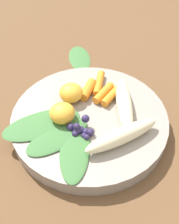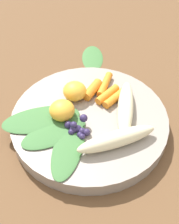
{
  "view_description": "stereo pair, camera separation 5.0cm",
  "coord_description": "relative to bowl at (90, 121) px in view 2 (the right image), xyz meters",
  "views": [
    {
      "loc": [
        -0.31,
        0.16,
        0.4
      ],
      "look_at": [
        0.0,
        0.0,
        0.04
      ],
      "focal_mm": 44.96,
      "sensor_mm": 36.0,
      "label": 1
    },
    {
      "loc": [
        -0.33,
        0.11,
        0.4
      ],
      "look_at": [
        0.0,
        0.0,
        0.04
      ],
      "focal_mm": 44.96,
      "sensor_mm": 36.0,
      "label": 2
    }
  ],
  "objects": [
    {
      "name": "kale_leaf_stray",
      "position": [
        0.2,
        -0.08,
        -0.01
      ],
      "size": [
        0.11,
        0.08,
        0.01
      ],
      "primitive_type": "ellipsoid",
      "rotation": [
        0.0,
        0.0,
        5.98
      ],
      "color": "#3D7038",
      "rests_on": "ground_plane"
    },
    {
      "name": "carrot_rear",
      "position": [
        0.06,
        -0.02,
        0.02
      ],
      "size": [
        0.05,
        0.05,
        0.02
      ],
      "primitive_type": "cylinder",
      "rotation": [
        0.0,
        1.57,
        5.44
      ],
      "color": "orange",
      "rests_on": "bowl"
    },
    {
      "name": "bowl",
      "position": [
        0.0,
        0.0,
        0.0
      ],
      "size": [
        0.28,
        0.28,
        0.03
      ],
      "primitive_type": "cylinder",
      "color": "gray",
      "rests_on": "ground_plane"
    },
    {
      "name": "orange_segment_far",
      "position": [
        0.05,
        0.01,
        0.03
      ],
      "size": [
        0.04,
        0.04,
        0.03
      ],
      "primitive_type": "ellipsoid",
      "color": "#F4A833",
      "rests_on": "bowl"
    },
    {
      "name": "blueberry_pile",
      "position": [
        -0.03,
        0.03,
        0.02
      ],
      "size": [
        0.04,
        0.04,
        0.03
      ],
      "color": "#2D234C",
      "rests_on": "bowl"
    },
    {
      "name": "orange_segment_near",
      "position": [
        0.01,
        0.05,
        0.03
      ],
      "size": [
        0.04,
        0.04,
        0.03
      ],
      "primitive_type": "ellipsoid",
      "color": "#F4A833",
      "rests_on": "bowl"
    },
    {
      "name": "kale_leaf_left",
      "position": [
        0.02,
        0.08,
        0.02
      ],
      "size": [
        0.07,
        0.14,
        0.0
      ],
      "primitive_type": "ellipsoid",
      "rotation": [
        0.0,
        0.0,
        7.77
      ],
      "color": "#3D7038",
      "rests_on": "bowl"
    },
    {
      "name": "carrot_mid_right",
      "position": [
        0.06,
        -0.05,
        0.02
      ],
      "size": [
        0.06,
        0.05,
        0.01
      ],
      "primitive_type": "cylinder",
      "rotation": [
        0.0,
        1.57,
        5.63
      ],
      "color": "orange",
      "rests_on": "bowl"
    },
    {
      "name": "banana_peeled_right",
      "position": [
        -0.07,
        -0.02,
        0.03
      ],
      "size": [
        0.03,
        0.14,
        0.03
      ],
      "primitive_type": "ellipsoid",
      "rotation": [
        0.0,
        0.0,
        4.74
      ],
      "color": "beige",
      "rests_on": "bowl"
    },
    {
      "name": "banana_peeled_left",
      "position": [
        -0.01,
        -0.06,
        0.03
      ],
      "size": [
        0.13,
        0.09,
        0.03
      ],
      "primitive_type": "ellipsoid",
      "rotation": [
        0.0,
        0.0,
        5.83
      ],
      "color": "beige",
      "rests_on": "bowl"
    },
    {
      "name": "kale_leaf_right",
      "position": [
        -0.02,
        0.07,
        0.02
      ],
      "size": [
        0.07,
        0.12,
        0.0
      ],
      "primitive_type": "ellipsoid",
      "rotation": [
        0.0,
        0.0,
        8.03
      ],
      "color": "#3D7038",
      "rests_on": "bowl"
    },
    {
      "name": "carrot_front",
      "position": [
        0.02,
        -0.06,
        0.02
      ],
      "size": [
        0.04,
        0.06,
        0.02
      ],
      "primitive_type": "cylinder",
      "rotation": [
        0.0,
        1.57,
        5.2
      ],
      "color": "orange",
      "rests_on": "bowl"
    },
    {
      "name": "kale_leaf_rear",
      "position": [
        -0.05,
        0.05,
        0.02
      ],
      "size": [
        0.14,
        0.11,
        0.0
      ],
      "primitive_type": "ellipsoid",
      "rotation": [
        0.0,
        0.0,
        8.92
      ],
      "color": "#3D7038",
      "rests_on": "bowl"
    },
    {
      "name": "carrot_mid_left",
      "position": [
        0.04,
        -0.05,
        0.02
      ],
      "size": [
        0.04,
        0.06,
        0.02
      ],
      "primitive_type": "cylinder",
      "rotation": [
        0.0,
        1.57,
        5.21
      ],
      "color": "orange",
      "rests_on": "bowl"
    },
    {
      "name": "ground_plane",
      "position": [
        0.0,
        0.0,
        -0.01
      ],
      "size": [
        2.4,
        2.4,
        0.0
      ],
      "primitive_type": "plane",
      "color": "brown"
    }
  ]
}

